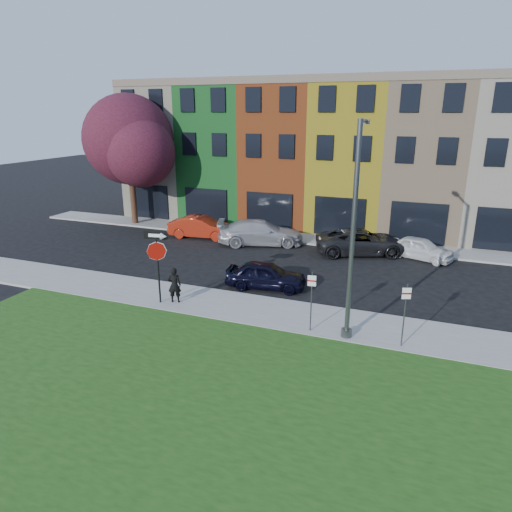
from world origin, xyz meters
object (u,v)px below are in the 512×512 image
at_px(street_lamp, 354,233).
at_px(sedan_near, 266,275).
at_px(man, 174,285).
at_px(stop_sign, 157,253).

bearing_deg(street_lamp, sedan_near, 138.49).
bearing_deg(man, street_lamp, 158.47).
bearing_deg(stop_sign, man, 15.41).
xyz_separation_m(sedan_near, street_lamp, (4.63, -3.66, 3.45)).
distance_m(stop_sign, man, 1.66).
relative_size(stop_sign, man, 2.03).
bearing_deg(stop_sign, sedan_near, 33.88).
bearing_deg(sedan_near, stop_sign, 126.51).
distance_m(sedan_near, street_lamp, 6.83).
height_order(stop_sign, man, stop_sign).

